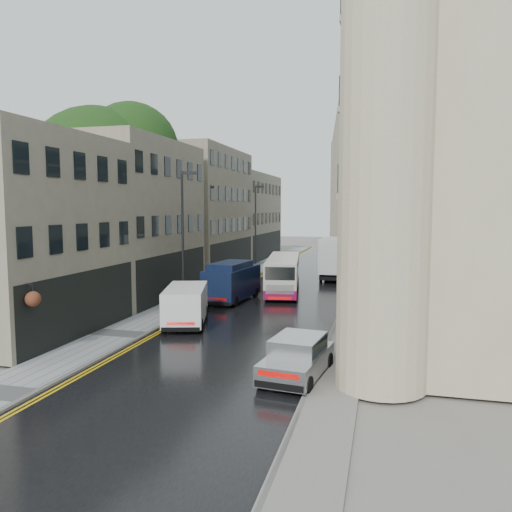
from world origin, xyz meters
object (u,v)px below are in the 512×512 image
at_px(cream_bus, 267,279).
at_px(lamp_post_far, 255,230).
at_px(pedestrian, 209,279).
at_px(silver_hatchback, 262,365).
at_px(tree_far, 177,210).
at_px(tree_near, 98,200).
at_px(navy_van, 207,284).
at_px(white_lorry, 321,260).
at_px(lamp_post_near, 183,241).
at_px(white_van, 164,312).

distance_m(cream_bus, lamp_post_far, 13.73).
bearing_deg(pedestrian, silver_hatchback, 115.55).
height_order(tree_far, cream_bus, tree_far).
bearing_deg(tree_near, navy_van, -3.39).
bearing_deg(silver_hatchback, white_lorry, 99.95).
height_order(tree_near, lamp_post_near, tree_near).
height_order(tree_near, silver_hatchback, tree_near).
xyz_separation_m(tree_far, lamp_post_far, (7.04, 2.74, -1.91)).
relative_size(tree_far, pedestrian, 7.95).
distance_m(silver_hatchback, lamp_post_near, 14.71).
xyz_separation_m(tree_far, cream_bus, (11.19, -10.01, -4.87)).
height_order(cream_bus, lamp_post_far, lamp_post_far).
relative_size(white_van, lamp_post_far, 0.57).
distance_m(tree_far, white_van, 23.18).
distance_m(silver_hatchback, navy_van, 15.68).
bearing_deg(silver_hatchback, lamp_post_far, 112.38).
bearing_deg(white_lorry, cream_bus, -106.77).
relative_size(tree_far, lamp_post_far, 1.49).
relative_size(tree_near, lamp_post_near, 1.64).
bearing_deg(navy_van, tree_far, 125.98).
distance_m(navy_van, lamp_post_far, 16.50).
bearing_deg(tree_near, tree_far, 88.68).
bearing_deg(tree_far, silver_hatchback, -61.19).
xyz_separation_m(white_lorry, white_van, (-5.61, -20.10, -0.79)).
bearing_deg(cream_bus, silver_hatchback, -86.02).
bearing_deg(white_lorry, tree_far, 176.12).
bearing_deg(silver_hatchback, pedestrian, 122.26).
distance_m(pedestrian, lamp_post_far, 11.46).
xyz_separation_m(silver_hatchback, lamp_post_near, (-7.96, 11.85, 3.54)).
bearing_deg(navy_van, lamp_post_far, 98.64).
bearing_deg(navy_van, lamp_post_near, -105.01).
bearing_deg(silver_hatchback, cream_bus, 110.03).
xyz_separation_m(lamp_post_near, lamp_post_far, (-0.08, 18.29, -0.05)).
xyz_separation_m(tree_near, tree_far, (0.30, 13.00, -0.72)).
relative_size(pedestrian, lamp_post_far, 0.19).
distance_m(cream_bus, navy_van, 4.79).
height_order(white_van, navy_van, navy_van).
distance_m(navy_van, lamp_post_near, 3.68).
bearing_deg(white_lorry, navy_van, -115.68).
bearing_deg(cream_bus, white_van, -113.29).
distance_m(tree_near, silver_hatchback, 21.94).
height_order(tree_near, tree_far, tree_near).
bearing_deg(white_van, cream_bus, 59.31).
xyz_separation_m(cream_bus, navy_van, (-3.29, -3.47, 0.07)).
xyz_separation_m(cream_bus, pedestrian, (-5.01, 1.84, -0.46)).
relative_size(tree_far, cream_bus, 1.27).
height_order(tree_far, white_lorry, tree_far).
distance_m(cream_bus, silver_hatchback, 17.83).
bearing_deg(white_van, white_lorry, 58.40).
distance_m(tree_near, white_lorry, 19.33).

